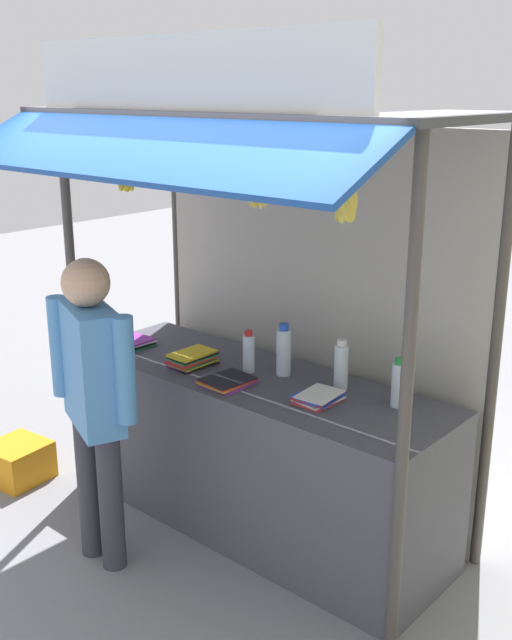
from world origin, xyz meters
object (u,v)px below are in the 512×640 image
at_px(magazine_stack_mid_left, 129,343).
at_px(banana_bunch_inner_left, 346,204).
at_px(banana_bunch_rightmost, 126,178).
at_px(water_bottle_left, 284,351).
at_px(water_bottle_front_left, 341,366).
at_px(magazine_stack_right, 318,397).
at_px(water_bottle_front_right, 249,352).
at_px(banana_bunch_leftmost, 167,171).
at_px(magazine_stack_far_left, 228,381).
at_px(plastic_crate, 18,461).
at_px(magazine_stack_rear_center, 192,359).
at_px(banana_bunch_inner_right, 258,190).
at_px(vendor_person, 93,387).
at_px(water_bottle_center, 398,384).

distance_m(magazine_stack_mid_left, banana_bunch_inner_left, 2.26).
bearing_deg(banana_bunch_rightmost, water_bottle_left, 46.28).
relative_size(water_bottle_front_left, magazine_stack_right, 1.06).
height_order(water_bottle_front_right, banana_bunch_leftmost, banana_bunch_leftmost).
relative_size(magazine_stack_far_left, plastic_crate, 0.80).
bearing_deg(magazine_stack_rear_center, water_bottle_front_right, 23.59).
distance_m(water_bottle_left, magazine_stack_rear_center, 0.58).
distance_m(water_bottle_front_right, water_bottle_front_left, 0.58).
bearing_deg(magazine_stack_mid_left, banana_bunch_inner_right, -13.91).
height_order(banana_bunch_inner_left, banana_bunch_rightmost, same).
height_order(magazine_stack_right, banana_bunch_inner_right, banana_bunch_inner_right).
distance_m(magazine_stack_mid_left, banana_bunch_leftmost, 1.49).
height_order(magazine_stack_far_left, banana_bunch_inner_left, banana_bunch_inner_left).
bearing_deg(magazine_stack_right, water_bottle_front_left, 94.55).
bearing_deg(magazine_stack_far_left, plastic_crate, -163.05).
bearing_deg(banana_bunch_leftmost, banana_bunch_inner_right, 0.00).
xyz_separation_m(banana_bunch_inner_left, plastic_crate, (-2.54, -0.18, -2.01)).
height_order(magazine_stack_rear_center, banana_bunch_inner_left, banana_bunch_inner_left).
relative_size(water_bottle_left, vendor_person, 0.18).
bearing_deg(banana_bunch_inner_right, water_bottle_left, 118.86).
height_order(water_bottle_front_right, magazine_stack_mid_left, water_bottle_front_right).
xyz_separation_m(water_bottle_left, banana_bunch_inner_left, (0.83, -0.62, 1.01)).
bearing_deg(magazine_stack_rear_center, vendor_person, -89.37).
distance_m(magazine_stack_far_left, banana_bunch_inner_left, 1.53).
xyz_separation_m(water_bottle_left, banana_bunch_leftmost, (-0.27, -0.63, 1.07)).
relative_size(banana_bunch_rightmost, plastic_crate, 0.81).
distance_m(water_bottle_front_right, magazine_stack_right, 0.60).
relative_size(water_bottle_front_left, magazine_stack_far_left, 0.96).
xyz_separation_m(water_bottle_center, plastic_crate, (-2.46, -0.84, -0.97)).
bearing_deg(magazine_stack_mid_left, water_bottle_front_right, 10.82).
xyz_separation_m(water_bottle_front_left, banana_bunch_rightmost, (-0.98, -0.67, 1.03)).
height_order(banana_bunch_inner_left, plastic_crate, banana_bunch_inner_left).
relative_size(banana_bunch_rightmost, vendor_person, 0.17).
bearing_deg(magazine_stack_far_left, water_bottle_left, 66.18).
xyz_separation_m(water_bottle_center, magazine_stack_rear_center, (-1.27, -0.29, -0.09)).
xyz_separation_m(magazine_stack_rear_center, magazine_stack_far_left, (0.37, -0.08, -0.02)).
relative_size(water_bottle_front_left, water_bottle_left, 0.92).
distance_m(banana_bunch_inner_right, banana_bunch_rightmost, 0.95).
bearing_deg(banana_bunch_rightmost, banana_bunch_inner_right, 0.06).
distance_m(water_bottle_front_right, banana_bunch_inner_right, 1.29).
relative_size(water_bottle_center, magazine_stack_rear_center, 0.92).
xyz_separation_m(magazine_stack_right, banana_bunch_leftmost, (-0.67, -0.44, 1.20)).
xyz_separation_m(water_bottle_front_right, magazine_stack_mid_left, (-0.90, -0.17, -0.10)).
xyz_separation_m(vendor_person, plastic_crate, (-1.19, 0.19, -0.94)).
distance_m(banana_bunch_inner_right, vendor_person, 1.43).
distance_m(banana_bunch_inner_left, vendor_person, 1.76).
relative_size(magazine_stack_right, vendor_person, 0.15).
bearing_deg(banana_bunch_inner_right, magazine_stack_mid_left, 166.09).
height_order(magazine_stack_rear_center, vendor_person, vendor_person).
distance_m(magazine_stack_rear_center, plastic_crate, 1.58).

